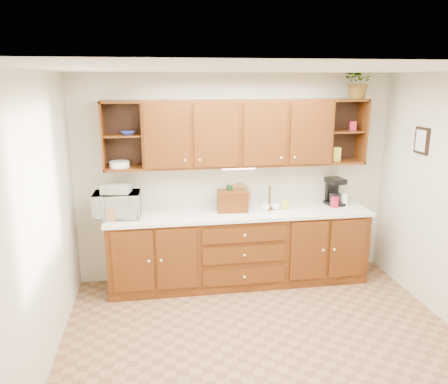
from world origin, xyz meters
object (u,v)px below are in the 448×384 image
object	(u,v)px
microwave	(117,205)
potted_plant	(360,81)
bread_box	(232,201)
coffee_maker	(334,192)

from	to	relation	value
microwave	potted_plant	bearing A→B (deg)	2.66
microwave	bread_box	size ratio (longest dim) A/B	1.45
bread_box	coffee_maker	size ratio (longest dim) A/B	1.04
coffee_maker	potted_plant	world-z (taller)	potted_plant
potted_plant	coffee_maker	bearing A→B (deg)	162.09
bread_box	potted_plant	size ratio (longest dim) A/B	0.90
microwave	coffee_maker	bearing A→B (deg)	4.11
coffee_maker	potted_plant	bearing A→B (deg)	-27.73
microwave	bread_box	world-z (taller)	microwave
bread_box	potted_plant	bearing A→B (deg)	5.03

